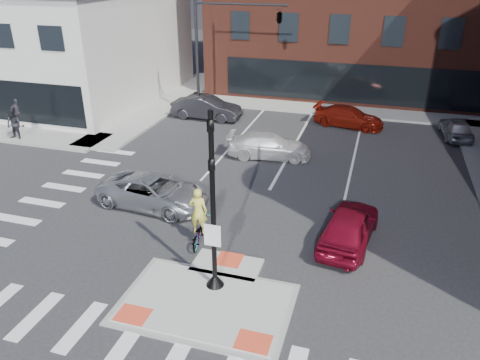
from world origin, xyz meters
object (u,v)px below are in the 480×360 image
(white_pickup, at_px, (269,146))
(silver_suv, at_px, (154,192))
(cyclist, at_px, (199,225))
(pedestrian_a, at_px, (14,124))
(red_sedan, at_px, (349,226))
(bg_car_red, at_px, (349,117))
(pedestrian_b, at_px, (18,112))
(bg_car_dark, at_px, (206,108))
(bg_car_silver, at_px, (456,128))

(white_pickup, bearing_deg, silver_suv, 144.64)
(cyclist, bearing_deg, pedestrian_a, -33.68)
(silver_suv, distance_m, cyclist, 3.72)
(red_sedan, relative_size, white_pickup, 0.96)
(white_pickup, height_order, cyclist, cyclist)
(bg_car_red, bearing_deg, pedestrian_b, 119.02)
(bg_car_red, bearing_deg, pedestrian_a, 125.51)
(silver_suv, relative_size, pedestrian_b, 2.66)
(white_pickup, height_order, pedestrian_a, pedestrian_a)
(bg_car_dark, xyz_separation_m, cyclist, (5.23, -14.65, 0.00))
(bg_car_silver, xyz_separation_m, pedestrian_a, (-25.20, -8.34, 0.43))
(red_sedan, xyz_separation_m, bg_car_silver, (5.18, 13.87, -0.11))
(bg_car_dark, bearing_deg, bg_car_silver, -85.58)
(red_sedan, height_order, bg_car_dark, bg_car_dark)
(bg_car_silver, height_order, cyclist, cyclist)
(bg_car_red, bearing_deg, white_pickup, 161.73)
(red_sedan, relative_size, pedestrian_b, 2.34)
(bg_car_dark, relative_size, bg_car_silver, 1.27)
(bg_car_dark, distance_m, pedestrian_b, 12.04)
(bg_car_dark, distance_m, bg_car_silver, 15.88)
(red_sedan, height_order, bg_car_red, red_sedan)
(red_sedan, xyz_separation_m, pedestrian_b, (-21.41, 7.53, 0.34))
(white_pickup, relative_size, pedestrian_b, 2.45)
(silver_suv, bearing_deg, red_sedan, -88.47)
(silver_suv, xyz_separation_m, bg_car_silver, (13.62, 13.34, -0.06))
(bg_car_silver, height_order, pedestrian_b, pedestrian_b)
(silver_suv, distance_m, bg_car_dark, 12.65)
(silver_suv, height_order, pedestrian_a, pedestrian_a)
(bg_car_dark, height_order, bg_car_red, bg_car_dark)
(bg_car_silver, relative_size, pedestrian_b, 1.99)
(bg_car_silver, relative_size, bg_car_red, 0.83)
(white_pickup, relative_size, bg_car_dark, 0.96)
(bg_car_dark, bearing_deg, cyclist, -159.14)
(bg_car_silver, height_order, pedestrian_a, pedestrian_a)
(white_pickup, distance_m, bg_car_dark, 7.91)
(silver_suv, bearing_deg, cyclist, -121.11)
(red_sedan, relative_size, bg_car_red, 0.97)
(bg_car_red, height_order, pedestrian_b, pedestrian_b)
(silver_suv, relative_size, bg_car_dark, 1.05)
(white_pickup, xyz_separation_m, bg_car_red, (3.69, 6.62, -0.01))
(silver_suv, height_order, bg_car_red, silver_suv)
(bg_car_red, bearing_deg, cyclist, 176.03)
(bg_car_dark, distance_m, bg_car_red, 9.49)
(silver_suv, bearing_deg, pedestrian_a, 71.79)
(pedestrian_a, bearing_deg, bg_car_silver, 18.97)
(pedestrian_a, distance_m, pedestrian_b, 2.43)
(bg_car_red, bearing_deg, silver_suv, 163.03)
(red_sedan, distance_m, bg_car_red, 14.20)
(pedestrian_b, bearing_deg, cyclist, -62.01)
(silver_suv, distance_m, bg_car_red, 15.39)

